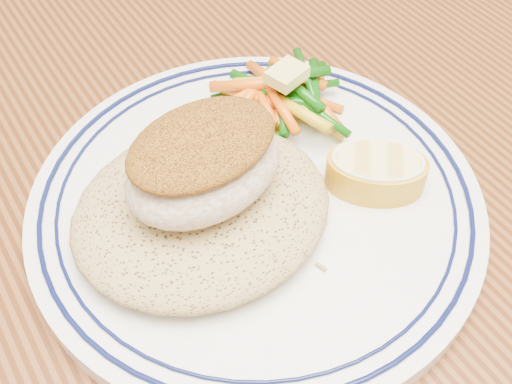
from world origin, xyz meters
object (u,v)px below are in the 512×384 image
object	(u,v)px
plate	(256,203)
rice_pilaf	(201,206)
fish_fillet	(204,163)
vegetable_pile	(281,96)
lemon_wedge	(376,171)
dining_table	(267,339)

from	to	relation	value
plate	rice_pilaf	xyz separation A→B (m)	(-0.04, 0.00, 0.02)
fish_fillet	rice_pilaf	bearing A→B (deg)	-162.60
vegetable_pile	lemon_wedge	world-z (taller)	vegetable_pile
lemon_wedge	plate	bearing A→B (deg)	155.35
fish_fillet	lemon_wedge	size ratio (longest dim) A/B	1.29
rice_pilaf	dining_table	bearing A→B (deg)	-57.30
dining_table	lemon_wedge	world-z (taller)	lemon_wedge
rice_pilaf	fish_fillet	bearing A→B (deg)	17.40
fish_fillet	vegetable_pile	xyz separation A→B (m)	(0.09, 0.06, -0.03)
plate	fish_fillet	world-z (taller)	fish_fillet
plate	lemon_wedge	distance (m)	0.08
vegetable_pile	plate	bearing A→B (deg)	-134.35
fish_fillet	vegetable_pile	bearing A→B (deg)	32.00
dining_table	plate	size ratio (longest dim) A/B	5.35
dining_table	fish_fillet	distance (m)	0.16
dining_table	rice_pilaf	distance (m)	0.13
dining_table	vegetable_pile	distance (m)	0.17
rice_pilaf	lemon_wedge	size ratio (longest dim) A/B	1.94
plate	lemon_wedge	size ratio (longest dim) A/B	3.52
rice_pilaf	lemon_wedge	xyz separation A→B (m)	(0.10, -0.03, -0.00)
plate	fish_fillet	distance (m)	0.06
plate	vegetable_pile	bearing A→B (deg)	45.65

